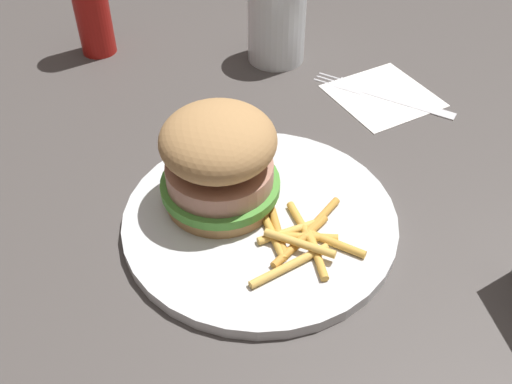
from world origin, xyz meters
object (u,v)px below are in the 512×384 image
plate (256,221)px  fork (382,93)px  fries_pile (300,239)px  napkin (383,96)px  drink_glass (277,27)px  sandwich (219,159)px

plate → fork: size_ratio=1.71×
fork → fries_pile: bearing=-45.6°
plate → fork: plate is taller
napkin → fork: fork is taller
plate → drink_glass: (-0.27, 0.13, 0.04)m
plate → napkin: plate is taller
plate → fries_pile: size_ratio=2.26×
plate → drink_glass: size_ratio=2.52×
fork → sandwich: bearing=-65.0°
napkin → sandwich: bearing=-65.3°
sandwich → fork: (-0.11, 0.24, -0.06)m
sandwich → napkin: 0.27m
fries_pile → fork: 0.27m
plate → napkin: size_ratio=2.27×
sandwich → drink_glass: bearing=146.8°
napkin → fries_pile: bearing=-45.9°
sandwich → napkin: size_ratio=1.00×
drink_glass → fries_pile: bearing=-19.2°
fries_pile → napkin: (-0.19, 0.19, -0.02)m
fries_pile → napkin: 0.27m
plate → sandwich: size_ratio=2.28×
fries_pile → napkin: size_ratio=1.00×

